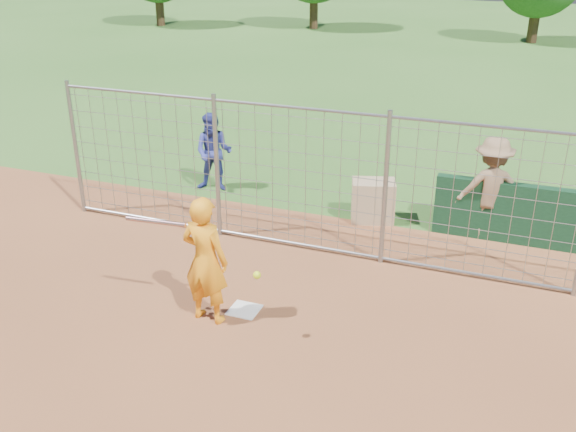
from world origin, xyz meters
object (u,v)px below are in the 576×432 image
at_px(bystander_a, 214,152).
at_px(equipment_bin, 373,201).
at_px(bystander_c, 491,188).
at_px(batter, 205,260).

bearing_deg(bystander_a, equipment_bin, -16.89).
bearing_deg(bystander_c, bystander_a, -20.66).
bearing_deg(batter, equipment_bin, -103.67).
height_order(bystander_c, equipment_bin, bystander_c).
bearing_deg(bystander_c, batter, 33.88).
xyz_separation_m(bystander_a, bystander_c, (5.64, -0.33, 0.10)).
bearing_deg(equipment_bin, batter, -124.59).
height_order(batter, equipment_bin, batter).
height_order(batter, bystander_a, batter).
xyz_separation_m(batter, equipment_bin, (1.33, 4.21, -0.54)).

